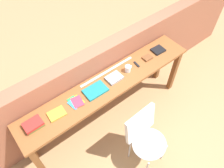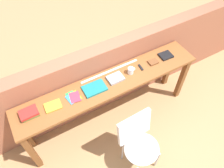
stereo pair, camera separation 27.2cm
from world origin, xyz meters
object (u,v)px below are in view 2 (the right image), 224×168
object	(u,v)px
magazine_cycling	(53,106)
book_repair_rightmost	(166,55)
book_stack_leftmost	(29,113)
chair_white_moulded	(139,141)
book_open_centre	(95,88)
multitool_folded	(141,67)
mug	(131,71)
leather_journal_brown	(153,62)
pamphlet_pile_colourful	(73,97)

from	to	relation	value
magazine_cycling	book_repair_rightmost	size ratio (longest dim) A/B	1.10
book_stack_leftmost	magazine_cycling	size ratio (longest dim) A/B	1.08
chair_white_moulded	book_open_centre	distance (m)	0.84
magazine_cycling	book_repair_rightmost	world-z (taller)	book_repair_rightmost
book_stack_leftmost	multitool_folded	distance (m)	1.50
magazine_cycling	book_open_centre	bearing A→B (deg)	3.38
book_open_centre	book_repair_rightmost	size ratio (longest dim) A/B	1.62
multitool_folded	book_repair_rightmost	size ratio (longest dim) A/B	0.63
mug	book_repair_rightmost	xyz separation A→B (m)	(0.60, 0.02, -0.03)
magazine_cycling	book_repair_rightmost	bearing A→B (deg)	4.84
magazine_cycling	multitool_folded	world-z (taller)	magazine_cycling
book_stack_leftmost	book_open_centre	size ratio (longest dim) A/B	0.73
chair_white_moulded	multitool_folded	bearing A→B (deg)	56.61
book_repair_rightmost	leather_journal_brown	bearing A→B (deg)	-172.79
leather_journal_brown	book_repair_rightmost	bearing A→B (deg)	5.63
multitool_folded	book_repair_rightmost	bearing A→B (deg)	1.82
chair_white_moulded	magazine_cycling	bearing A→B (deg)	135.29
leather_journal_brown	book_repair_rightmost	world-z (taller)	book_repair_rightmost
chair_white_moulded	multitool_folded	xyz separation A→B (m)	(0.49, 0.74, 0.36)
book_stack_leftmost	book_repair_rightmost	xyz separation A→B (m)	(1.93, -0.00, -0.02)
multitool_folded	leather_journal_brown	size ratio (longest dim) A/B	0.85
leather_journal_brown	book_stack_leftmost	bearing A→B (deg)	-178.97
book_open_centre	chair_white_moulded	bearing A→B (deg)	-72.92
book_open_centre	book_repair_rightmost	distance (m)	1.13
pamphlet_pile_colourful	multitool_folded	world-z (taller)	multitool_folded
book_stack_leftmost	pamphlet_pile_colourful	xyz separation A→B (m)	(0.52, -0.02, -0.02)
pamphlet_pile_colourful	book_open_centre	size ratio (longest dim) A/B	0.69
magazine_cycling	book_open_centre	size ratio (longest dim) A/B	0.68
multitool_folded	book_repair_rightmost	distance (m)	0.43
book_open_centre	mug	xyz separation A→B (m)	(0.53, 0.00, 0.03)
book_open_centre	book_repair_rightmost	xyz separation A→B (m)	(1.13, 0.03, 0.00)
pamphlet_pile_colourful	book_repair_rightmost	distance (m)	1.41
book_stack_leftmost	leather_journal_brown	bearing A→B (deg)	-0.66
magazine_cycling	mug	bearing A→B (deg)	3.99
chair_white_moulded	multitool_folded	world-z (taller)	multitool_folded
book_stack_leftmost	chair_white_moulded	bearing A→B (deg)	-37.00
chair_white_moulded	leather_journal_brown	xyz separation A→B (m)	(0.69, 0.74, 0.37)
magazine_cycling	leather_journal_brown	distance (m)	1.44
multitool_folded	book_repair_rightmost	xyz separation A→B (m)	(0.43, 0.01, 0.00)
book_stack_leftmost	multitool_folded	world-z (taller)	book_stack_leftmost
book_stack_leftmost	magazine_cycling	bearing A→B (deg)	-5.18
magazine_cycling	book_repair_rightmost	distance (m)	1.67
magazine_cycling	multitool_folded	bearing A→B (deg)	4.45
mug	leather_journal_brown	bearing A→B (deg)	1.16
book_repair_rightmost	book_open_centre	bearing A→B (deg)	-175.33
book_repair_rightmost	chair_white_moulded	bearing A→B (deg)	-137.32
chair_white_moulded	book_open_centre	xyz separation A→B (m)	(-0.21, 0.73, 0.37)
pamphlet_pile_colourful	multitool_folded	xyz separation A→B (m)	(0.98, 0.00, 0.00)
book_open_centre	mug	world-z (taller)	mug
chair_white_moulded	magazine_cycling	size ratio (longest dim) A/B	4.61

